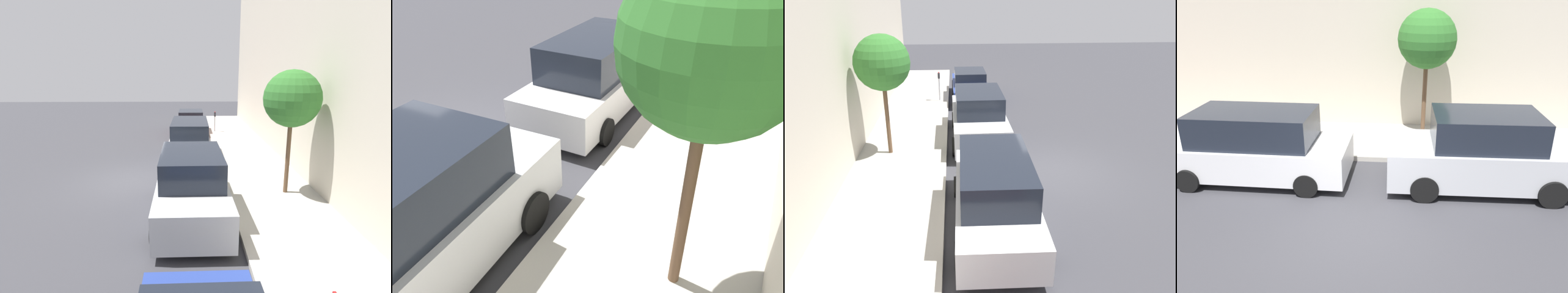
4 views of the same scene
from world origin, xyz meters
TOP-DOWN VIEW (x-y plane):
  - ground_plane at (0.00, 0.00)m, footprint 60.00×60.00m
  - sidewalk at (5.04, 0.00)m, footprint 3.08×32.00m
  - parked_suv_second at (2.26, -2.99)m, footprint 2.08×4.83m
  - parked_minivan_third at (2.23, 2.91)m, footprint 2.02×4.93m
  - street_tree at (5.49, -1.61)m, footprint 1.84×1.84m

SIDE VIEW (x-z plane):
  - ground_plane at x=0.00m, z-range 0.00..0.00m
  - sidewalk at x=5.04m, z-range 0.00..0.15m
  - parked_minivan_third at x=2.23m, z-range -0.03..1.87m
  - parked_suv_second at x=2.26m, z-range -0.06..1.92m
  - street_tree at x=5.49m, z-range 1.27..5.39m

